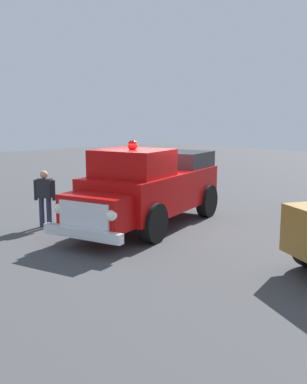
% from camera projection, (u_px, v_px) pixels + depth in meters
% --- Properties ---
extents(ground_plane, '(60.00, 60.00, 0.00)m').
position_uv_depth(ground_plane, '(153.00, 227.00, 13.06)').
color(ground_plane, '#424244').
extents(vintage_fire_truck, '(3.91, 6.33, 2.59)m').
position_uv_depth(vintage_fire_truck, '(150.00, 186.00, 13.07)').
color(vintage_fire_truck, black).
rests_on(vintage_fire_truck, ground).
extents(lawn_chair_spare, '(0.69, 0.69, 1.02)m').
position_uv_depth(lawn_chair_spare, '(141.00, 188.00, 16.54)').
color(lawn_chair_spare, '#B7BABF').
rests_on(lawn_chair_spare, ground).
extents(spectator_standing, '(0.54, 0.51, 1.68)m').
position_uv_depth(spectator_standing, '(45.00, 195.00, 12.98)').
color(spectator_standing, '#2D334C').
rests_on(spectator_standing, ground).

